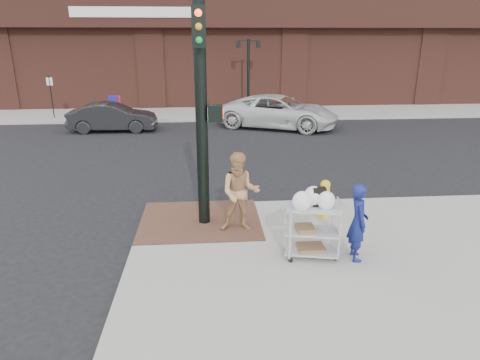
{
  "coord_description": "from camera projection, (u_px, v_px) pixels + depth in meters",
  "views": [
    {
      "loc": [
        -0.39,
        -8.41,
        4.27
      ],
      "look_at": [
        0.31,
        0.54,
        1.25
      ],
      "focal_mm": 32.0,
      "sensor_mm": 36.0,
      "label": 1
    }
  ],
  "objects": [
    {
      "name": "ground",
      "position": [
        228.0,
        242.0,
        9.34
      ],
      "size": [
        220.0,
        220.0,
        0.0
      ],
      "primitive_type": "plane",
      "color": "black",
      "rests_on": "ground"
    },
    {
      "name": "sidewalk_far",
      "position": [
        342.0,
        83.0,
        40.48
      ],
      "size": [
        65.0,
        36.0,
        0.15
      ],
      "primitive_type": "cube",
      "color": "gray",
      "rests_on": "ground"
    },
    {
      "name": "brick_curb_ramp",
      "position": [
        200.0,
        220.0,
        10.09
      ],
      "size": [
        2.8,
        2.4,
        0.01
      ],
      "primitive_type": "cube",
      "color": "#502F25",
      "rests_on": "sidewalk_near"
    },
    {
      "name": "lamp_post",
      "position": [
        248.0,
        68.0,
        23.77
      ],
      "size": [
        1.32,
        0.22,
        4.0
      ],
      "color": "black",
      "rests_on": "sidewalk_far"
    },
    {
      "name": "parking_sign",
      "position": [
        52.0,
        97.0,
        22.48
      ],
      "size": [
        0.05,
        0.05,
        2.2
      ],
      "primitive_type": "cylinder",
      "color": "black",
      "rests_on": "sidewalk_far"
    },
    {
      "name": "traffic_signal_pole",
      "position": [
        202.0,
        107.0,
        9.13
      ],
      "size": [
        0.61,
        0.51,
        5.0
      ],
      "color": "black",
      "rests_on": "sidewalk_near"
    },
    {
      "name": "woman_blue",
      "position": [
        358.0,
        222.0,
        8.13
      ],
      "size": [
        0.41,
        0.59,
        1.53
      ],
      "primitive_type": "imported",
      "rotation": [
        0.0,
        0.0,
        1.49
      ],
      "color": "navy",
      "rests_on": "sidewalk_near"
    },
    {
      "name": "pedestrian_tan",
      "position": [
        240.0,
        193.0,
        9.31
      ],
      "size": [
        0.93,
        0.75,
        1.79
      ],
      "primitive_type": "imported",
      "rotation": [
        0.0,
        0.0,
        -0.09
      ],
      "color": "tan",
      "rests_on": "sidewalk_near"
    },
    {
      "name": "sedan_dark",
      "position": [
        113.0,
        117.0,
        20.1
      ],
      "size": [
        4.05,
        1.43,
        1.33
      ],
      "primitive_type": "imported",
      "rotation": [
        0.0,
        0.0,
        1.57
      ],
      "color": "black",
      "rests_on": "ground"
    },
    {
      "name": "minivan_white",
      "position": [
        279.0,
        112.0,
        20.84
      ],
      "size": [
        6.26,
        4.69,
        1.58
      ],
      "primitive_type": "imported",
      "rotation": [
        0.0,
        0.0,
        1.16
      ],
      "color": "silver",
      "rests_on": "ground"
    },
    {
      "name": "utility_cart",
      "position": [
        312.0,
        226.0,
        8.25
      ],
      "size": [
        1.11,
        0.76,
        1.41
      ],
      "color": "#A5A6AA",
      "rests_on": "sidewalk_near"
    },
    {
      "name": "fire_hydrant",
      "position": [
        325.0,
        198.0,
        10.19
      ],
      "size": [
        0.43,
        0.3,
        0.91
      ],
      "color": "gold",
      "rests_on": "sidewalk_near"
    },
    {
      "name": "newsbox_red",
      "position": [
        116.0,
        106.0,
        23.1
      ],
      "size": [
        0.55,
        0.52,
        1.1
      ],
      "primitive_type": "cube",
      "rotation": [
        0.0,
        0.0,
        0.26
      ],
      "color": "red",
      "rests_on": "sidewalk_far"
    },
    {
      "name": "newsbox_yellow",
      "position": [
        116.0,
        106.0,
        23.34
      ],
      "size": [
        0.45,
        0.4,
        1.06
      ],
      "primitive_type": "cube",
      "rotation": [
        0.0,
        0.0,
        0.0
      ],
      "color": "yellow",
      "rests_on": "sidewalk_far"
    },
    {
      "name": "newsbox_blue",
      "position": [
        113.0,
        106.0,
        22.87
      ],
      "size": [
        0.55,
        0.51,
        1.12
      ],
      "primitive_type": "cube",
      "rotation": [
        0.0,
        0.0,
        0.2
      ],
      "color": "#1818A0",
      "rests_on": "sidewalk_far"
    }
  ]
}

